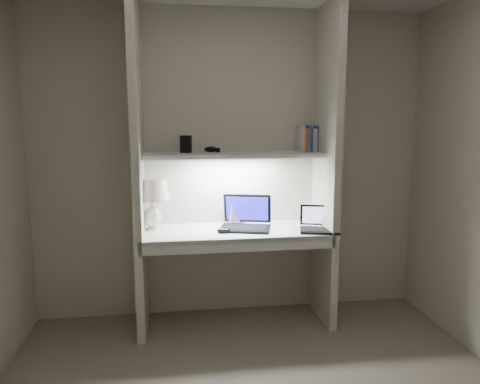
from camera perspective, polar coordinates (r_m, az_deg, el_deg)
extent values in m
cube|color=beige|center=(3.86, -1.16, 3.28)|extent=(3.20, 0.01, 2.50)
cube|color=beige|center=(3.57, -12.32, 2.56)|extent=(0.06, 0.55, 2.50)
cube|color=beige|center=(3.76, 10.50, 2.95)|extent=(0.06, 0.55, 2.50)
cube|color=white|center=(3.68, -0.61, -4.93)|extent=(1.40, 0.55, 0.04)
cube|color=silver|center=(3.44, -0.03, -6.48)|extent=(1.46, 0.03, 0.10)
cube|color=silver|center=(3.68, -0.82, 4.54)|extent=(1.40, 0.36, 0.03)
cube|color=white|center=(3.68, -0.82, 4.19)|extent=(0.60, 0.04, 0.02)
cylinder|color=white|center=(3.75, -10.59, -4.39)|extent=(0.10, 0.10, 0.02)
ellipsoid|color=white|center=(3.73, -10.63, -3.01)|extent=(0.14, 0.14, 0.17)
cylinder|color=white|center=(3.71, -10.68, -1.49)|extent=(0.02, 0.02, 0.07)
sphere|color=#FFD899|center=(3.69, -10.71, -0.37)|extent=(0.04, 0.04, 0.04)
cube|color=black|center=(3.68, 0.62, -4.47)|extent=(0.44, 0.36, 0.02)
cube|color=black|center=(3.68, 0.62, -4.32)|extent=(0.37, 0.27, 0.00)
cube|color=black|center=(3.81, 0.89, -2.00)|extent=(0.39, 0.17, 0.24)
cube|color=#211BE6|center=(3.81, 0.88, -2.02)|extent=(0.34, 0.14, 0.20)
cube|color=black|center=(3.67, 9.69, -4.64)|extent=(0.34, 0.27, 0.02)
cube|color=black|center=(3.67, 9.69, -4.50)|extent=(0.28, 0.20, 0.00)
cube|color=black|center=(3.78, 9.62, -2.79)|extent=(0.30, 0.13, 0.17)
cube|color=silver|center=(3.77, 9.63, -2.81)|extent=(0.26, 0.11, 0.14)
cube|color=silver|center=(3.88, -0.56, -2.70)|extent=(0.13, 0.11, 0.16)
ellipsoid|color=black|center=(3.59, -2.01, -4.68)|extent=(0.11, 0.07, 0.04)
torus|color=black|center=(3.73, -0.87, -4.34)|extent=(0.13, 0.13, 0.01)
cube|color=yellow|center=(3.56, -10.71, -5.28)|extent=(0.07, 0.07, 0.00)
cube|color=white|center=(3.92, 9.73, 6.29)|extent=(0.03, 0.14, 0.19)
cube|color=#2850A0|center=(3.92, 9.36, 6.47)|extent=(0.04, 0.14, 0.21)
cube|color=#B2B2AE|center=(3.91, 8.87, 6.30)|extent=(0.04, 0.14, 0.19)
cube|color=#285CB1|center=(3.89, 8.28, 6.48)|extent=(0.02, 0.14, 0.21)
cube|color=#C3451B|center=(3.89, 7.89, 6.31)|extent=(0.03, 0.14, 0.19)
cube|color=#B6B5BB|center=(3.88, 7.41, 6.48)|extent=(0.04, 0.14, 0.21)
cube|color=black|center=(3.72, -6.62, 5.81)|extent=(0.09, 0.08, 0.14)
ellipsoid|color=black|center=(3.75, -3.59, 5.21)|extent=(0.13, 0.11, 0.05)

